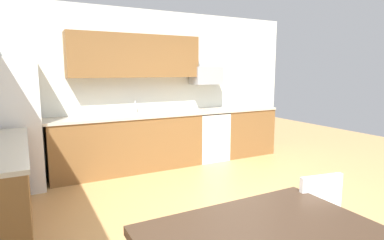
% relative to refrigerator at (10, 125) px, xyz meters
% --- Properties ---
extents(ground_plane, '(12.00, 12.00, 0.00)m').
position_rel_refrigerator_xyz_m(ground_plane, '(2.18, -2.22, -0.92)').
color(ground_plane, tan).
extents(wall_back, '(5.80, 0.10, 2.70)m').
position_rel_refrigerator_xyz_m(wall_back, '(2.18, 0.43, 0.43)').
color(wall_back, silver).
rests_on(wall_back, ground).
extents(cabinet_run_back, '(2.48, 0.60, 0.90)m').
position_rel_refrigerator_xyz_m(cabinet_run_back, '(1.67, 0.08, -0.47)').
color(cabinet_run_back, brown).
rests_on(cabinet_run_back, ground).
extents(cabinet_run_back_right, '(1.07, 0.60, 0.90)m').
position_rel_refrigerator_xyz_m(cabinet_run_back_right, '(4.05, 0.08, -0.47)').
color(cabinet_run_back_right, brown).
rests_on(cabinet_run_back_right, ground).
extents(countertop_back, '(4.80, 0.64, 0.04)m').
position_rel_refrigerator_xyz_m(countertop_back, '(2.18, 0.08, 0.00)').
color(countertop_back, beige).
rests_on(countertop_back, cabinet_run_back).
extents(upper_cabinets_back, '(2.20, 0.34, 0.70)m').
position_rel_refrigerator_xyz_m(upper_cabinets_back, '(1.88, 0.21, 0.98)').
color(upper_cabinets_back, brown).
extents(refrigerator, '(0.76, 0.70, 1.84)m').
position_rel_refrigerator_xyz_m(refrigerator, '(0.00, 0.00, 0.00)').
color(refrigerator, white).
rests_on(refrigerator, ground).
extents(oven_range, '(0.60, 0.60, 0.91)m').
position_rel_refrigerator_xyz_m(oven_range, '(3.21, 0.08, -0.46)').
color(oven_range, white).
rests_on(oven_range, ground).
extents(microwave, '(0.54, 0.36, 0.32)m').
position_rel_refrigerator_xyz_m(microwave, '(3.21, 0.18, 0.65)').
color(microwave, '#9EA0A5').
extents(sink_basin, '(0.48, 0.40, 0.14)m').
position_rel_refrigerator_xyz_m(sink_basin, '(1.87, 0.08, -0.04)').
color(sink_basin, '#A5A8AD').
rests_on(sink_basin, countertop_back).
extents(sink_faucet, '(0.02, 0.02, 0.24)m').
position_rel_refrigerator_xyz_m(sink_faucet, '(1.87, 0.26, 0.12)').
color(sink_faucet, '#B2B5BA').
rests_on(sink_faucet, countertop_back).
extents(chair_near_table, '(0.46, 0.46, 0.85)m').
position_rel_refrigerator_xyz_m(chair_near_table, '(2.19, -3.44, -0.41)').
color(chair_near_table, white).
rests_on(chair_near_table, ground).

